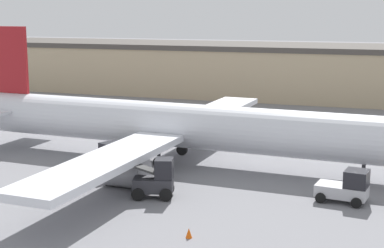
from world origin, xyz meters
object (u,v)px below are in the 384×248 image
baggage_tug (347,187)px  belt_loader_truck (156,180)px  pushback_tug (107,159)px  safety_cone_near (189,233)px  airplane (180,126)px

baggage_tug → belt_loader_truck: bearing=-158.0°
pushback_tug → safety_cone_near: pushback_tug is taller
baggage_tug → pushback_tug: 17.35m
belt_loader_truck → safety_cone_near: 7.31m
belt_loader_truck → pushback_tug: belt_loader_truck is taller
baggage_tug → pushback_tug: pushback_tug is taller
airplane → safety_cone_near: size_ratio=78.84×
safety_cone_near → pushback_tug: bearing=135.1°
belt_loader_truck → pushback_tug: 6.91m
safety_cone_near → belt_loader_truck: bearing=126.5°
pushback_tug → safety_cone_near: bearing=-19.1°
belt_loader_truck → baggage_tug: bearing=-1.0°
baggage_tug → safety_cone_near: (-7.41, -8.92, -0.71)m
belt_loader_truck → pushback_tug: (-5.60, 4.04, -0.06)m
airplane → pushback_tug: airplane is taller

